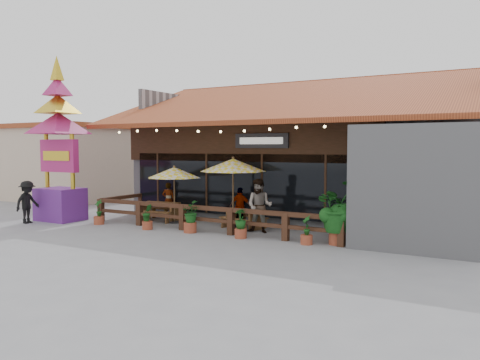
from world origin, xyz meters
The scene contains 19 objects.
ground centered at (0.00, 0.00, 0.00)m, with size 100.00×100.00×0.00m, color gray.
restaurant_building centered at (0.26, 6.61, 2.21)m, with size 15.50×14.73×6.09m.
patio_railing centered at (-2.25, -0.27, 0.61)m, with size 10.00×2.60×0.92m.
neighbor_building centered at (-15.00, 6.00, 2.14)m, with size 8.40×8.40×4.22m.
umbrella_left centered at (-3.70, 0.62, 1.97)m, with size 2.69×2.69×2.25m.
umbrella_right centered at (-1.29, 1.03, 2.28)m, with size 3.08×3.08×2.62m.
picnic_table_left centered at (-4.55, 0.79, 0.50)m, with size 1.70×1.52×0.74m.
picnic_table_right centered at (-0.76, 0.88, 0.45)m, with size 1.72×1.60×0.67m.
thai_sign_tower centered at (-8.14, -1.09, 3.74)m, with size 2.64×2.64×7.08m.
tropical_plant centered at (3.12, -0.26, 1.13)m, with size 1.88×1.89×1.97m.
diner_a centered at (-4.76, 1.62, 0.74)m, with size 0.54×0.36×1.49m, color #3B1F12.
diner_b centered at (0.17, 0.33, 0.94)m, with size 0.91×0.71×1.87m, color #3B1F12.
diner_c centered at (-1.13, 1.30, 0.72)m, with size 0.85×0.35×1.45m, color #3B1F12.
pedestrian centered at (-8.64, -2.23, 0.83)m, with size 1.07×0.62×1.66m, color black.
planter_a centered at (-6.03, -1.07, 0.40)m, with size 0.39×0.39×0.96m.
planter_b centered at (-3.67, -1.03, 0.42)m, with size 0.41×0.43×0.92m.
planter_c centered at (-1.97, -0.79, 0.61)m, with size 0.88×0.86×1.09m.
planter_d centered at (0.06, -0.83, 0.47)m, with size 0.51×0.51×0.97m.
planter_e centered at (2.29, -0.71, 0.38)m, with size 0.37×0.38×0.90m.
Camera 1 is at (7.34, -13.98, 2.95)m, focal length 35.00 mm.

